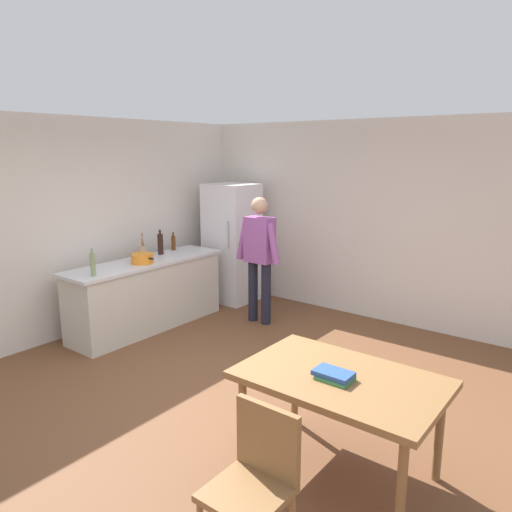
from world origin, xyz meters
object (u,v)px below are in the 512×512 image
Objects in this scene: utensil_jar at (142,251)px; bottle_wine_dark at (160,244)px; refrigerator at (232,243)px; book_stack at (334,375)px; dining_table at (340,386)px; bottle_vinegar_tall at (93,264)px; person at (259,252)px; cooking_pot at (142,258)px; chair at (256,475)px; bottle_beer_brown at (173,243)px.

utensil_jar is 0.94× the size of bottle_wine_dark.
refrigerator reaches higher than utensil_jar.
book_stack is (3.29, -2.77, -0.12)m from refrigerator.
book_stack is (-0.01, -0.07, 0.11)m from dining_table.
bottle_vinegar_tall is at bearing 174.60° from book_stack.
person is 5.00× the size of bottle_wine_dark.
refrigerator is 1.06× the size of person.
cooking_pot is at bearing 162.19° from book_stack.
cooking_pot is at bearing 95.48° from bottle_vinegar_tall.
chair is 3.88m from cooking_pot.
refrigerator is at bearing 77.43° from utensil_jar.
bottle_wine_dark reaches higher than utensil_jar.
refrigerator is at bearing 78.62° from bottle_wine_dark.
book_stack is at bearing -19.93° from utensil_jar.
utensil_jar is (-3.63, 1.24, 0.31)m from dining_table.
chair is 3.50m from bottle_vinegar_tall.
dining_table is at bearing 96.25° from chair.
dining_table is at bearing -18.82° from utensil_jar.
refrigerator is 1.29× the size of dining_table.
bottle_vinegar_tall reaches higher than dining_table.
refrigerator reaches higher than book_stack.
chair is (-0.00, -0.97, -0.14)m from dining_table.
bottle_wine_dark reaches higher than dining_table.
dining_table is 3.84m from utensil_jar.
refrigerator is 6.92× the size of bottle_beer_brown.
dining_table is at bearing -39.29° from refrigerator.
bottle_beer_brown is (-1.27, -0.36, 0.03)m from person.
chair is 4.34m from bottle_wine_dark.
dining_table is 4.05m from bottle_beer_brown.
book_stack is at bearing -99.51° from dining_table.
refrigerator is at bearing 140.71° from dining_table.
person is 2.12m from bottle_vinegar_tall.
bottle_wine_dark is 1.28× the size of book_stack.
dining_table is 3.28m from bottle_vinegar_tall.
refrigerator is 5.62× the size of utensil_jar.
bottle_beer_brown reaches higher than cooking_pot.
book_stack is at bearing -17.81° from cooking_pot.
bottle_beer_brown reaches higher than book_stack.
utensil_jar is at bearing 140.87° from cooking_pot.
utensil_jar is at bearing 160.07° from book_stack.
dining_table is 1.54× the size of chair.
person reaches higher than utensil_jar.
cooking_pot is at bearing 155.75° from chair.
cooking_pot is at bearing 163.42° from dining_table.
person is at bearing 133.28° from chair.
cooking_pot is at bearing -90.77° from refrigerator.
chair is 3.42× the size of book_stack.
book_stack is (3.53, -1.56, -0.27)m from bottle_wine_dark.
dining_table is 3.48m from cooking_pot.
bottle_vinegar_tall is (-3.25, 0.23, 0.36)m from dining_table.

